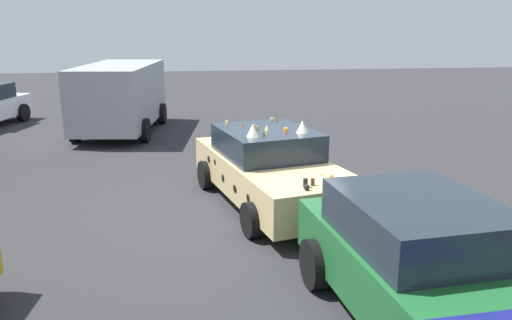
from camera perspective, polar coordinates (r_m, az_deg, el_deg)
The scene contains 4 objects.
ground_plane at distance 10.12m, azimuth 1.69°, elevation -4.87°, with size 60.00×60.00×0.00m, color #2D2D30.
art_car_decorated at distance 9.95m, azimuth 1.60°, elevation -0.86°, with size 4.79×2.81×1.68m.
parked_van_behind_right at distance 17.15m, azimuth -14.92°, elevation 7.07°, with size 5.16×2.78×2.19m.
parked_sedan_row_back_center at distance 6.16m, azimuth 18.55°, elevation -11.49°, with size 4.33×2.28×1.51m.
Camera 1 is at (-9.38, 1.61, 3.43)m, focal length 35.76 mm.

